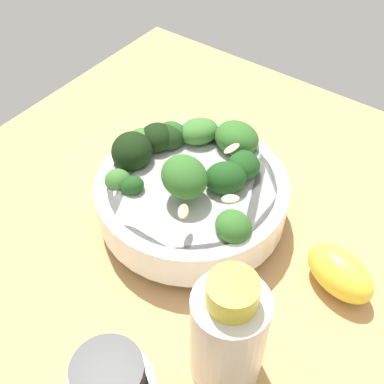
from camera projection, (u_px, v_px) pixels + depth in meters
ground_plane at (201, 241)px, 55.30cm from camera, size 63.13×63.13×3.87cm
bowl_of_broccoli at (191, 187)px, 52.66cm from camera, size 20.24×20.72×10.73cm
lemon_wedge at (340, 273)px, 47.47cm from camera, size 8.10×6.04×4.37cm
bottle_short at (228, 333)px, 39.33cm from camera, size 6.03×6.03×12.63cm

